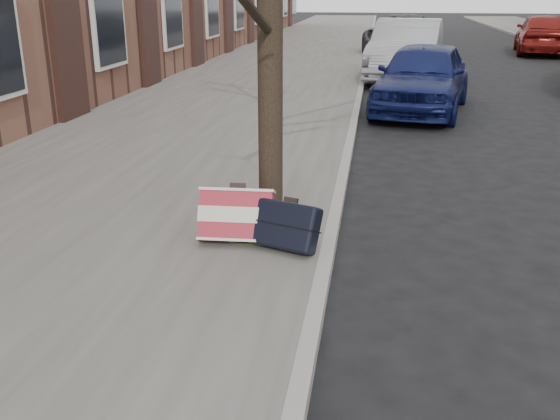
# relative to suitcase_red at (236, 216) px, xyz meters

# --- Properties ---
(ground) EXTENTS (120.00, 120.00, 0.00)m
(ground) POSITION_rel_suitcase_red_xyz_m (2.07, -0.82, -0.37)
(ground) COLOR black
(ground) RESTS_ON ground
(near_sidewalk) EXTENTS (5.00, 70.00, 0.12)m
(near_sidewalk) POSITION_rel_suitcase_red_xyz_m (-1.63, 14.18, -0.31)
(near_sidewalk) COLOR slate
(near_sidewalk) RESTS_ON ground
(dirt_patch) EXTENTS (0.85, 0.85, 0.02)m
(dirt_patch) POSITION_rel_suitcase_red_xyz_m (0.07, 0.38, -0.24)
(dirt_patch) COLOR black
(dirt_patch) RESTS_ON near_sidewalk
(suitcase_red) EXTENTS (0.66, 0.38, 0.50)m
(suitcase_red) POSITION_rel_suitcase_red_xyz_m (0.00, 0.00, 0.00)
(suitcase_red) COLOR maroon
(suitcase_red) RESTS_ON near_sidewalk
(suitcase_navy) EXTENTS (0.66, 0.51, 0.45)m
(suitcase_navy) POSITION_rel_suitcase_red_xyz_m (0.46, -0.10, -0.02)
(suitcase_navy) COLOR black
(suitcase_navy) RESTS_ON near_sidewalk
(car_near_front) EXTENTS (2.28, 4.12, 1.33)m
(car_near_front) POSITION_rel_suitcase_red_xyz_m (2.05, 7.31, 0.29)
(car_near_front) COLOR #11194E
(car_near_front) RESTS_ON ground
(car_near_mid) EXTENTS (2.19, 4.81, 1.53)m
(car_near_mid) POSITION_rel_suitcase_red_xyz_m (1.90, 11.77, 0.39)
(car_near_mid) COLOR #A5A7AD
(car_near_mid) RESTS_ON ground
(car_near_back) EXTENTS (3.16, 5.28, 1.37)m
(car_near_back) POSITION_rel_suitcase_red_xyz_m (2.04, 18.94, 0.32)
(car_near_back) COLOR #313236
(car_near_back) RESTS_ON ground
(car_far_back) EXTENTS (2.36, 4.52, 1.47)m
(car_far_back) POSITION_rel_suitcase_red_xyz_m (6.99, 19.32, 0.36)
(car_far_back) COLOR maroon
(car_far_back) RESTS_ON ground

